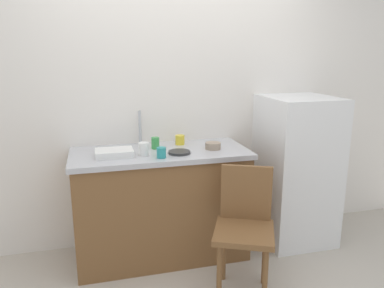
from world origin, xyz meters
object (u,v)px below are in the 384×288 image
(terracotta_bowl, at_px, (213,146))
(cup_green, at_px, (155,143))
(refrigerator, at_px, (296,170))
(cup_white, at_px, (144,149))
(cup_teal, at_px, (161,153))
(hotplate, at_px, (179,152))
(dish_tray, at_px, (114,153))
(chair, at_px, (245,225))
(cup_yellow, at_px, (180,140))

(terracotta_bowl, distance_m, cup_green, 0.47)
(terracotta_bowl, bearing_deg, refrigerator, 3.49)
(cup_green, bearing_deg, cup_white, -123.27)
(terracotta_bowl, bearing_deg, cup_teal, -161.89)
(hotplate, bearing_deg, cup_green, 127.30)
(refrigerator, xyz_separation_m, dish_tray, (-1.58, -0.06, 0.28))
(cup_green, distance_m, cup_white, 0.22)
(refrigerator, distance_m, cup_white, 1.40)
(dish_tray, distance_m, terracotta_bowl, 0.78)
(dish_tray, xyz_separation_m, hotplate, (0.49, -0.06, -0.02))
(refrigerator, bearing_deg, chair, -140.29)
(refrigerator, bearing_deg, cup_green, 176.05)
(refrigerator, distance_m, cup_teal, 1.29)
(refrigerator, relative_size, chair, 1.46)
(cup_teal, bearing_deg, chair, -40.04)
(refrigerator, relative_size, cup_green, 14.03)
(refrigerator, height_order, cup_green, refrigerator)
(refrigerator, bearing_deg, dish_tray, -177.90)
(dish_tray, height_order, cup_teal, cup_teal)
(cup_green, height_order, cup_teal, cup_green)
(hotplate, relative_size, cup_teal, 2.14)
(cup_green, xyz_separation_m, cup_teal, (-0.00, -0.28, -0.01))
(chair, bearing_deg, cup_teal, 165.14)
(refrigerator, relative_size, cup_yellow, 16.30)
(terracotta_bowl, xyz_separation_m, cup_green, (-0.45, 0.13, 0.02))
(terracotta_bowl, distance_m, cup_teal, 0.47)
(hotplate, distance_m, cup_green, 0.25)
(hotplate, bearing_deg, cup_teal, -152.49)
(chair, xyz_separation_m, hotplate, (-0.35, 0.50, 0.42))
(dish_tray, bearing_deg, hotplate, -6.59)
(cup_white, bearing_deg, cup_yellow, 37.81)
(hotplate, bearing_deg, terracotta_bowl, 12.66)
(refrigerator, distance_m, terracotta_bowl, 0.84)
(chair, height_order, hotplate, hotplate)
(hotplate, height_order, cup_yellow, cup_yellow)
(chair, relative_size, cup_white, 8.94)
(chair, distance_m, cup_green, 0.97)
(refrigerator, height_order, cup_white, refrigerator)
(refrigerator, xyz_separation_m, cup_yellow, (-1.02, 0.17, 0.30))
(refrigerator, distance_m, chair, 0.98)
(cup_green, bearing_deg, terracotta_bowl, -16.71)
(chair, xyz_separation_m, cup_yellow, (-0.27, 0.79, 0.44))
(chair, bearing_deg, terracotta_bowl, 120.39)
(hotplate, xyz_separation_m, cup_white, (-0.27, 0.02, 0.04))
(refrigerator, distance_m, hotplate, 1.13)
(chair, distance_m, dish_tray, 1.09)
(cup_teal, bearing_deg, cup_green, 89.41)
(refrigerator, height_order, dish_tray, refrigerator)
(hotplate, distance_m, cup_teal, 0.18)
(dish_tray, bearing_deg, cup_white, -9.87)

